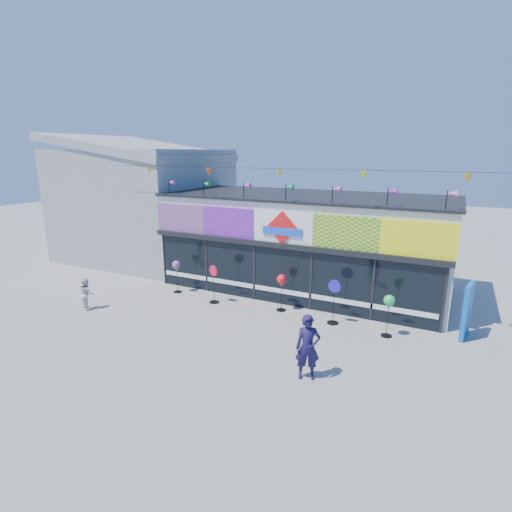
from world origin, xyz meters
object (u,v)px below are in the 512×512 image
Objects in this scene: blue_sign at (467,311)px; child at (87,293)px; spinner_0 at (176,267)px; spinner_1 at (214,283)px; spinner_4 at (389,303)px; adult_man at (308,347)px; spinner_3 at (334,301)px; spinner_2 at (282,282)px.

blue_sign is 13.52m from child.
blue_sign reaches higher than spinner_0.
blue_sign is 9.03m from spinner_1.
spinner_0 is 2.13m from spinner_1.
blue_sign is at bearing 24.75° from spinner_4.
spinner_1 is at bearing 122.08° from adult_man.
spinner_0 is 3.66m from child.
child is (-4.02, -2.73, -0.21)m from spinner_1.
spinner_3 is at bearing 72.27° from adult_man.
spinner_4 is at bearing -0.24° from spinner_1.
spinner_2 is (4.81, 0.12, 0.02)m from spinner_0.
adult_man is (-1.49, -3.55, -0.25)m from spinner_4.
child is at bearing -161.84° from spinner_3.
child is at bearing -145.86° from spinner_1.
spinner_4 is (6.70, -0.03, 0.32)m from spinner_1.
spinner_3 is at bearing -7.40° from spinner_2.
spinner_1 is 1.08× the size of spinner_2.
child is (-9.23, 0.85, -0.28)m from adult_man.
adult_man reaches higher than spinner_1.
blue_sign reaches higher than spinner_3.
spinner_1 reaches higher than spinner_4.
blue_sign is at bearing 27.30° from adult_man.
adult_man is (-3.76, -4.60, -0.04)m from blue_sign.
spinner_1 reaches higher than spinner_0.
blue_sign is 1.04× the size of adult_man.
spinner_0 reaches higher than child.
spinner_0 is (-11.05, -0.68, 0.20)m from blue_sign.
spinner_4 reaches higher than child.
spinner_1 is 6.71m from spinner_4.
spinner_3 is (2.10, -0.27, -0.30)m from spinner_2.
spinner_2 is (2.73, 0.45, 0.33)m from spinner_1.
spinner_1 is 4.87m from child.
spinner_0 is 8.28m from adult_man.
adult_man is at bearing -84.31° from spinner_3.
blue_sign reaches higher than spinner_4.
spinner_1 is 0.97× the size of spinner_3.
adult_man is at bearing -118.33° from blue_sign.
spinner_2 reaches higher than spinner_0.
spinner_1 is 1.09× the size of spinner_4.
spinner_4 is at bearing -139.21° from child.
spinner_1 is 4.84m from spinner_3.
child is at bearing -122.41° from spinner_0.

